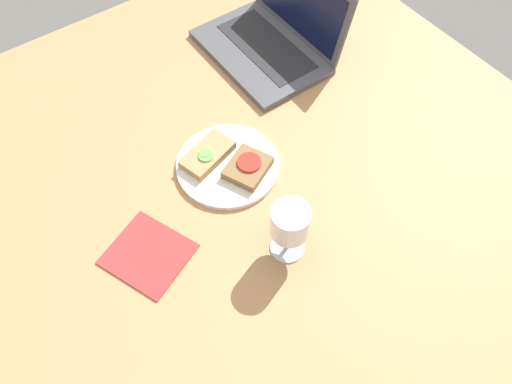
{
  "coord_description": "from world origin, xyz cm",
  "views": [
    {
      "loc": [
        48.75,
        -33.15,
        90.5
      ],
      "look_at": [
        5.19,
        -1.81,
        8.0
      ],
      "focal_mm": 35.0,
      "sensor_mm": 36.0,
      "label": 1
    }
  ],
  "objects_px": {
    "sandwich_with_cucumber": "(207,154)",
    "laptop": "(272,37)",
    "wine_glass": "(290,224)",
    "napkin": "(148,254)",
    "sandwich_with_tomato": "(248,167)",
    "plate": "(228,165)"
  },
  "relations": [
    {
      "from": "sandwich_with_tomato",
      "to": "laptop",
      "type": "distance_m",
      "value": 0.4
    },
    {
      "from": "sandwich_with_cucumber",
      "to": "laptop",
      "type": "distance_m",
      "value": 0.39
    },
    {
      "from": "sandwich_with_tomato",
      "to": "laptop",
      "type": "xyz_separation_m",
      "value": [
        -0.29,
        0.28,
        0.02
      ]
    },
    {
      "from": "plate",
      "to": "napkin",
      "type": "height_order",
      "value": "plate"
    },
    {
      "from": "sandwich_with_tomato",
      "to": "napkin",
      "type": "xyz_separation_m",
      "value": [
        0.04,
        -0.27,
        -0.02
      ]
    },
    {
      "from": "wine_glass",
      "to": "napkin",
      "type": "bearing_deg",
      "value": -122.64
    },
    {
      "from": "wine_glass",
      "to": "napkin",
      "type": "height_order",
      "value": "wine_glass"
    },
    {
      "from": "sandwich_with_cucumber",
      "to": "wine_glass",
      "type": "bearing_deg",
      "value": 2.17
    },
    {
      "from": "napkin",
      "to": "sandwich_with_cucumber",
      "type": "bearing_deg",
      "value": 119.59
    },
    {
      "from": "plate",
      "to": "laptop",
      "type": "bearing_deg",
      "value": 129.2
    },
    {
      "from": "napkin",
      "to": "laptop",
      "type": "bearing_deg",
      "value": 121.25
    },
    {
      "from": "plate",
      "to": "sandwich_with_cucumber",
      "type": "bearing_deg",
      "value": -147.13
    },
    {
      "from": "sandwich_with_tomato",
      "to": "napkin",
      "type": "distance_m",
      "value": 0.27
    },
    {
      "from": "sandwich_with_tomato",
      "to": "wine_glass",
      "type": "height_order",
      "value": "wine_glass"
    },
    {
      "from": "laptop",
      "to": "napkin",
      "type": "height_order",
      "value": "laptop"
    },
    {
      "from": "wine_glass",
      "to": "napkin",
      "type": "relative_size",
      "value": 0.9
    },
    {
      "from": "sandwich_with_tomato",
      "to": "laptop",
      "type": "bearing_deg",
      "value": 135.94
    },
    {
      "from": "plate",
      "to": "sandwich_with_tomato",
      "type": "distance_m",
      "value": 0.05
    },
    {
      "from": "sandwich_with_cucumber",
      "to": "napkin",
      "type": "distance_m",
      "value": 0.25
    },
    {
      "from": "plate",
      "to": "napkin",
      "type": "relative_size",
      "value": 1.49
    },
    {
      "from": "sandwich_with_tomato",
      "to": "wine_glass",
      "type": "relative_size",
      "value": 0.86
    },
    {
      "from": "wine_glass",
      "to": "laptop",
      "type": "bearing_deg",
      "value": 146.33
    }
  ]
}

